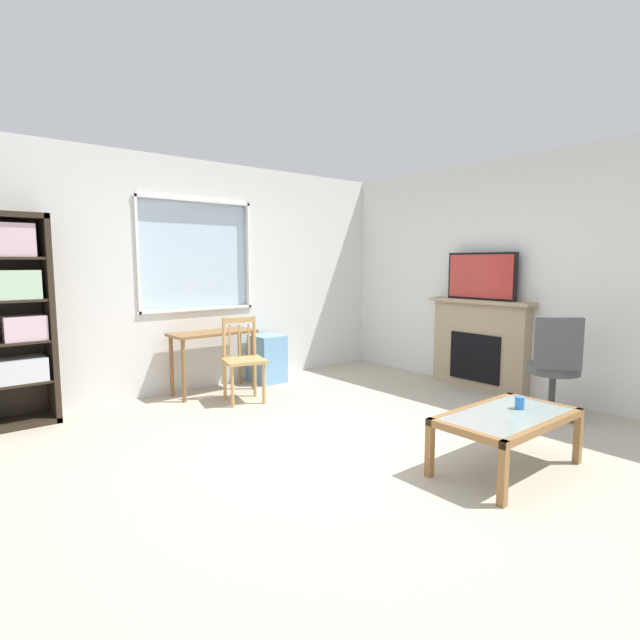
{
  "coord_description": "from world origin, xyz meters",
  "views": [
    {
      "loc": [
        -2.63,
        -2.86,
        1.5
      ],
      "look_at": [
        0.08,
        0.44,
        0.99
      ],
      "focal_mm": 27.77,
      "sensor_mm": 36.0,
      "label": 1
    }
  ],
  "objects_px": {
    "coffee_table": "(507,421)",
    "plastic_drawer_unit": "(267,358)",
    "desk_under_window": "(213,342)",
    "fireplace": "(479,344)",
    "tv": "(481,276)",
    "office_chair": "(555,363)",
    "wooden_chair": "(243,359)",
    "sippy_cup": "(520,403)"
  },
  "relations": [
    {
      "from": "tv",
      "to": "wooden_chair",
      "type": "bearing_deg",
      "value": 152.0
    },
    {
      "from": "office_chair",
      "to": "coffee_table",
      "type": "height_order",
      "value": "office_chair"
    },
    {
      "from": "sippy_cup",
      "to": "plastic_drawer_unit",
      "type": "bearing_deg",
      "value": 90.69
    },
    {
      "from": "plastic_drawer_unit",
      "to": "tv",
      "type": "distance_m",
      "value": 2.76
    },
    {
      "from": "tv",
      "to": "coffee_table",
      "type": "relative_size",
      "value": 0.81
    },
    {
      "from": "desk_under_window",
      "to": "tv",
      "type": "bearing_deg",
      "value": -35.7
    },
    {
      "from": "plastic_drawer_unit",
      "to": "tv",
      "type": "height_order",
      "value": "tv"
    },
    {
      "from": "plastic_drawer_unit",
      "to": "office_chair",
      "type": "distance_m",
      "value": 3.27
    },
    {
      "from": "coffee_table",
      "to": "plastic_drawer_unit",
      "type": "bearing_deg",
      "value": 87.6
    },
    {
      "from": "fireplace",
      "to": "office_chair",
      "type": "xyz_separation_m",
      "value": [
        -0.53,
        -1.14,
        0.02
      ]
    },
    {
      "from": "tv",
      "to": "coffee_table",
      "type": "height_order",
      "value": "tv"
    },
    {
      "from": "desk_under_window",
      "to": "plastic_drawer_unit",
      "type": "bearing_deg",
      "value": 3.73
    },
    {
      "from": "fireplace",
      "to": "coffee_table",
      "type": "bearing_deg",
      "value": -142.53
    },
    {
      "from": "sippy_cup",
      "to": "fireplace",
      "type": "bearing_deg",
      "value": 40.06
    },
    {
      "from": "desk_under_window",
      "to": "tv",
      "type": "xyz_separation_m",
      "value": [
        2.52,
        -1.81,
        0.74
      ]
    },
    {
      "from": "office_chair",
      "to": "coffee_table",
      "type": "bearing_deg",
      "value": -166.86
    },
    {
      "from": "office_chair",
      "to": "coffee_table",
      "type": "xyz_separation_m",
      "value": [
        -1.39,
        -0.32,
        -0.19
      ]
    },
    {
      "from": "plastic_drawer_unit",
      "to": "office_chair",
      "type": "relative_size",
      "value": 0.59
    },
    {
      "from": "desk_under_window",
      "to": "fireplace",
      "type": "distance_m",
      "value": 3.12
    },
    {
      "from": "desk_under_window",
      "to": "coffee_table",
      "type": "xyz_separation_m",
      "value": [
        0.63,
        -3.28,
        -0.23
      ]
    },
    {
      "from": "coffee_table",
      "to": "wooden_chair",
      "type": "bearing_deg",
      "value": 101.14
    },
    {
      "from": "wooden_chair",
      "to": "plastic_drawer_unit",
      "type": "bearing_deg",
      "value": 39.55
    },
    {
      "from": "desk_under_window",
      "to": "sippy_cup",
      "type": "bearing_deg",
      "value": -76.16
    },
    {
      "from": "tv",
      "to": "coffee_table",
      "type": "xyz_separation_m",
      "value": [
        -1.9,
        -1.47,
        -0.97
      ]
    },
    {
      "from": "tv",
      "to": "sippy_cup",
      "type": "relative_size",
      "value": 9.79
    },
    {
      "from": "desk_under_window",
      "to": "sippy_cup",
      "type": "xyz_separation_m",
      "value": [
        0.81,
        -3.27,
        -0.13
      ]
    },
    {
      "from": "fireplace",
      "to": "tv",
      "type": "height_order",
      "value": "tv"
    },
    {
      "from": "desk_under_window",
      "to": "office_chair",
      "type": "height_order",
      "value": "office_chair"
    },
    {
      "from": "desk_under_window",
      "to": "tv",
      "type": "height_order",
      "value": "tv"
    },
    {
      "from": "desk_under_window",
      "to": "office_chair",
      "type": "distance_m",
      "value": 3.58
    },
    {
      "from": "wooden_chair",
      "to": "coffee_table",
      "type": "bearing_deg",
      "value": -78.86
    },
    {
      "from": "office_chair",
      "to": "coffee_table",
      "type": "relative_size",
      "value": 0.92
    },
    {
      "from": "desk_under_window",
      "to": "plastic_drawer_unit",
      "type": "distance_m",
      "value": 0.82
    },
    {
      "from": "wooden_chair",
      "to": "tv",
      "type": "xyz_separation_m",
      "value": [
        2.44,
        -1.3,
        0.87
      ]
    },
    {
      "from": "tv",
      "to": "sippy_cup",
      "type": "xyz_separation_m",
      "value": [
        -1.72,
        -1.46,
        -0.87
      ]
    },
    {
      "from": "coffee_table",
      "to": "sippy_cup",
      "type": "xyz_separation_m",
      "value": [
        0.18,
        0.01,
        0.1
      ]
    },
    {
      "from": "wooden_chair",
      "to": "tv",
      "type": "bearing_deg",
      "value": -28.0
    },
    {
      "from": "plastic_drawer_unit",
      "to": "coffee_table",
      "type": "height_order",
      "value": "plastic_drawer_unit"
    },
    {
      "from": "tv",
      "to": "office_chair",
      "type": "relative_size",
      "value": 0.88
    },
    {
      "from": "wooden_chair",
      "to": "tv",
      "type": "height_order",
      "value": "tv"
    },
    {
      "from": "wooden_chair",
      "to": "office_chair",
      "type": "height_order",
      "value": "office_chair"
    },
    {
      "from": "plastic_drawer_unit",
      "to": "wooden_chair",
      "type": "bearing_deg",
      "value": -140.45
    }
  ]
}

